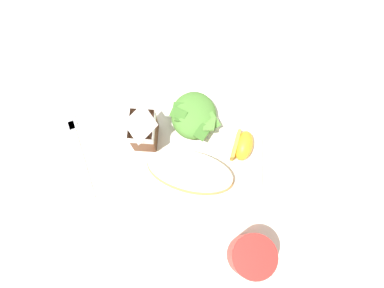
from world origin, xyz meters
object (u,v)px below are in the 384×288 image
(white_plate, at_px, (192,146))
(green_salad_pile, at_px, (194,115))
(cheesy_pizza_bread, at_px, (189,172))
(drinking_red_cup, at_px, (251,256))
(milk_carton, at_px, (143,129))
(orange_wedge_front, at_px, (243,146))
(metal_fork, at_px, (78,147))

(white_plate, xyz_separation_m, green_salad_pile, (0.06, -0.00, 0.03))
(cheesy_pizza_bread, relative_size, green_salad_pile, 1.69)
(white_plate, relative_size, drinking_red_cup, 3.07)
(milk_carton, distance_m, orange_wedge_front, 0.19)
(milk_carton, xyz_separation_m, orange_wedge_front, (-0.01, -0.19, -0.04))
(cheesy_pizza_bread, relative_size, orange_wedge_front, 2.74)
(white_plate, distance_m, cheesy_pizza_bread, 0.06)
(cheesy_pizza_bread, bearing_deg, milk_carton, 52.93)
(cheesy_pizza_bread, bearing_deg, metal_fork, 79.57)
(green_salad_pile, relative_size, drinking_red_cup, 1.18)
(milk_carton, bearing_deg, cheesy_pizza_bread, -127.07)
(milk_carton, distance_m, drinking_red_cup, 0.30)
(white_plate, relative_size, cheesy_pizza_bread, 1.54)
(green_salad_pile, distance_m, drinking_red_cup, 0.28)
(green_salad_pile, bearing_deg, metal_fork, 107.02)
(milk_carton, xyz_separation_m, drinking_red_cup, (-0.21, -0.21, -0.03))
(white_plate, distance_m, orange_wedge_front, 0.10)
(green_salad_pile, height_order, milk_carton, milk_carton)
(white_plate, distance_m, green_salad_pile, 0.06)
(cheesy_pizza_bread, height_order, drinking_red_cup, drinking_red_cup)
(green_salad_pile, height_order, metal_fork, green_salad_pile)
(green_salad_pile, bearing_deg, orange_wedge_front, -120.00)
(cheesy_pizza_bread, distance_m, orange_wedge_front, 0.12)
(white_plate, height_order, milk_carton, milk_carton)
(metal_fork, bearing_deg, milk_carton, -80.10)
(orange_wedge_front, distance_m, metal_fork, 0.33)
(green_salad_pile, xyz_separation_m, drinking_red_cup, (-0.26, -0.12, 0.01))
(milk_carton, bearing_deg, orange_wedge_front, -92.94)
(orange_wedge_front, bearing_deg, drinking_red_cup, -174.99)
(cheesy_pizza_bread, bearing_deg, green_salad_pile, -1.96)
(cheesy_pizza_bread, height_order, metal_fork, cheesy_pizza_bread)
(milk_carton, height_order, orange_wedge_front, milk_carton)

